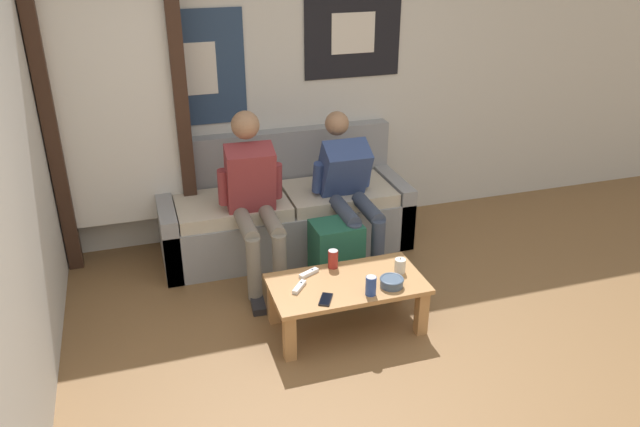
# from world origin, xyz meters

# --- Properties ---
(ground_plane) EXTENTS (18.00, 18.00, 0.00)m
(ground_plane) POSITION_xyz_m (0.00, 0.00, 0.00)
(ground_plane) COLOR brown
(wall_back) EXTENTS (10.00, 0.07, 2.55)m
(wall_back) POSITION_xyz_m (-0.00, 2.52, 1.28)
(wall_back) COLOR silver
(wall_back) RESTS_ON ground_plane
(door_frame) EXTENTS (1.00, 0.10, 2.15)m
(door_frame) POSITION_xyz_m (-1.33, 2.30, 1.20)
(door_frame) COLOR #382319
(door_frame) RESTS_ON ground_plane
(couch) EXTENTS (1.94, 0.74, 0.88)m
(couch) POSITION_xyz_m (-0.18, 2.15, 0.29)
(couch) COLOR gray
(couch) RESTS_ON ground_plane
(coffee_table) EXTENTS (0.98, 0.51, 0.34)m
(coffee_table) POSITION_xyz_m (-0.08, 0.93, 0.28)
(coffee_table) COLOR #B27F4C
(coffee_table) RESTS_ON ground_plane
(person_seated_adult) EXTENTS (0.47, 0.83, 1.20)m
(person_seated_adult) POSITION_xyz_m (-0.49, 1.76, 0.65)
(person_seated_adult) COLOR gray
(person_seated_adult) RESTS_ON ground_plane
(person_seated_teen) EXTENTS (0.47, 0.95, 1.10)m
(person_seated_teen) POSITION_xyz_m (0.24, 1.79, 0.60)
(person_seated_teen) COLOR #384256
(person_seated_teen) RESTS_ON ground_plane
(backpack) EXTENTS (0.35, 0.32, 0.48)m
(backpack) POSITION_xyz_m (0.04, 1.46, 0.23)
(backpack) COLOR #1E5642
(backpack) RESTS_ON ground_plane
(ceramic_bowl) EXTENTS (0.15, 0.15, 0.06)m
(ceramic_bowl) POSITION_xyz_m (0.17, 0.81, 0.37)
(ceramic_bowl) COLOR #475B75
(ceramic_bowl) RESTS_ON coffee_table
(pillar_candle) EXTENTS (0.07, 0.07, 0.11)m
(pillar_candle) POSITION_xyz_m (0.29, 0.95, 0.39)
(pillar_candle) COLOR silver
(pillar_candle) RESTS_ON coffee_table
(drink_can_blue) EXTENTS (0.07, 0.07, 0.12)m
(drink_can_blue) POSITION_xyz_m (0.01, 0.76, 0.40)
(drink_can_blue) COLOR #28479E
(drink_can_blue) RESTS_ON coffee_table
(drink_can_red) EXTENTS (0.07, 0.07, 0.12)m
(drink_can_red) POSITION_xyz_m (-0.10, 1.13, 0.40)
(drink_can_red) COLOR maroon
(drink_can_red) RESTS_ON coffee_table
(game_controller_near_left) EXTENTS (0.12, 0.13, 0.03)m
(game_controller_near_left) POSITION_xyz_m (-0.38, 0.95, 0.35)
(game_controller_near_left) COLOR white
(game_controller_near_left) RESTS_ON coffee_table
(game_controller_near_right) EXTENTS (0.14, 0.09, 0.03)m
(game_controller_near_right) POSITION_xyz_m (-0.28, 1.09, 0.35)
(game_controller_near_right) COLOR white
(game_controller_near_right) RESTS_ON coffee_table
(cell_phone) EXTENTS (0.12, 0.15, 0.01)m
(cell_phone) POSITION_xyz_m (-0.27, 0.78, 0.35)
(cell_phone) COLOR black
(cell_phone) RESTS_ON coffee_table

